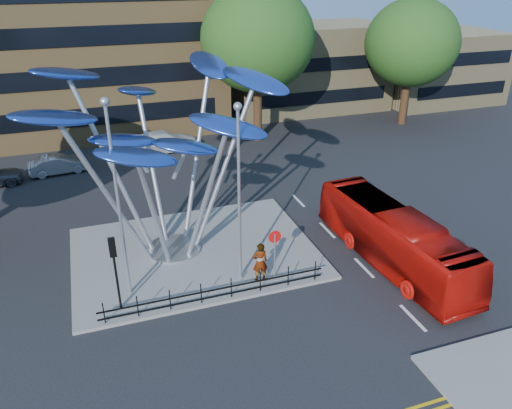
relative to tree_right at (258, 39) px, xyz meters
name	(u,v)px	position (x,y,z in m)	size (l,w,h in m)	color
ground	(251,322)	(-8.00, -22.00, -8.04)	(120.00, 120.00, 0.00)	black
traffic_island	(195,252)	(-9.00, -16.00, -7.96)	(12.00, 9.00, 0.15)	slate
low_building_near	(307,67)	(8.00, 8.00, -4.04)	(15.00, 8.00, 8.00)	#9E8B5D
low_building_far	(438,67)	(22.00, 6.00, -4.54)	(12.00, 8.00, 7.00)	#9E8B5D
tree_right	(258,39)	(0.00, 0.00, 0.00)	(8.80, 8.80, 12.11)	black
tree_far	(412,43)	(14.00, 0.00, -0.93)	(8.00, 8.00, 10.81)	black
leaf_sculpture	(160,121)	(-10.07, -15.32, -1.16)	(12.72, 9.54, 9.51)	#9EA0A5
street_lamp_left	(116,186)	(-12.50, -18.50, -2.68)	(0.36, 0.36, 8.80)	#9EA0A5
street_lamp_right	(239,180)	(-7.50, -19.00, -2.94)	(0.36, 0.36, 8.30)	#9EA0A5
traffic_light_island	(114,259)	(-13.00, -19.50, -5.42)	(0.28, 0.18, 3.42)	black
no_entry_sign_island	(275,246)	(-6.00, -19.48, -6.22)	(0.60, 0.10, 2.45)	#9EA0A5
pedestrian_railing_front	(216,292)	(-9.00, -20.30, -7.48)	(10.00, 0.06, 1.00)	black
red_bus	(393,237)	(-0.03, -19.97, -6.62)	(2.39, 10.20, 2.84)	#B50E08
pedestrian	(260,262)	(-6.71, -19.50, -6.91)	(0.71, 0.47, 1.96)	gray
parked_car_mid	(59,164)	(-15.57, -2.36, -7.38)	(1.40, 4.01, 1.32)	#95979C
parked_car_right	(164,141)	(-7.86, -0.29, -7.24)	(2.23, 5.50, 1.60)	silver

